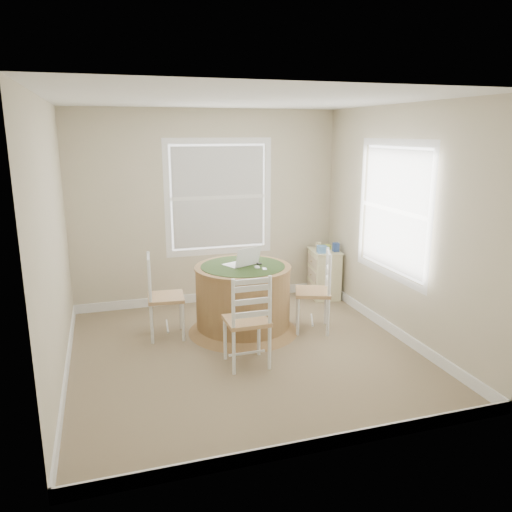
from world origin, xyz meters
name	(u,v)px	position (x,y,z in m)	size (l,w,h in m)	color
room	(255,230)	(0.17, 0.16, 1.30)	(3.64, 3.64, 2.64)	#917B5C
round_table	(243,296)	(0.15, 0.60, 0.44)	(1.30, 1.30, 0.80)	olive
chair_left	(166,297)	(-0.73, 0.72, 0.47)	(0.42, 0.40, 0.95)	white
chair_near	(247,320)	(-0.05, -0.25, 0.47)	(0.42, 0.40, 0.95)	white
chair_right	(313,292)	(0.95, 0.40, 0.47)	(0.42, 0.40, 0.95)	white
laptop	(242,262)	(0.15, 0.64, 0.83)	(0.44, 0.42, 0.24)	white
mouse	(257,267)	(0.28, 0.47, 0.81)	(0.06, 0.10, 0.03)	white
phone	(265,269)	(0.35, 0.39, 0.80)	(0.04, 0.09, 0.02)	#B7BABF
keys	(259,264)	(0.35, 0.60, 0.80)	(0.06, 0.05, 0.03)	black
corner_chest	(324,274)	(1.60, 1.48, 0.34)	(0.45, 0.57, 0.69)	beige
tissue_box	(322,249)	(1.50, 1.37, 0.74)	(0.12, 0.12, 0.10)	#5386BF
box_yellow	(325,247)	(1.62, 1.54, 0.72)	(0.15, 0.10, 0.06)	#C9DF4E
box_blue	(335,247)	(1.70, 1.38, 0.75)	(0.08, 0.08, 0.12)	#2E498B
cup_cream	(319,245)	(1.56, 1.60, 0.73)	(0.07, 0.07, 0.09)	beige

